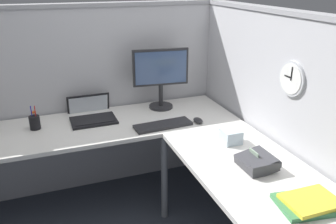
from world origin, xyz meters
name	(u,v)px	position (x,y,z in m)	size (l,w,h in m)	color
cubicle_wall_back	(77,101)	(-0.36, 0.87, 0.79)	(2.57, 0.12, 1.58)	#B2B2B7
cubicle_wall_right	(286,133)	(0.87, -0.27, 0.79)	(0.12, 2.37, 1.58)	#B2B2B7
desk	(131,166)	(-0.15, -0.05, 0.63)	(2.35, 2.15, 0.73)	silver
monitor	(161,74)	(0.30, 0.64, 1.02)	(0.46, 0.20, 0.50)	#232326
laptop	(91,114)	(-0.28, 0.63, 0.75)	(0.34, 0.38, 0.22)	black
keyboard	(163,125)	(0.19, 0.26, 0.74)	(0.43, 0.14, 0.02)	#232326
computer_mouse	(198,120)	(0.46, 0.24, 0.75)	(0.06, 0.10, 0.03)	#232326
pen_cup	(35,122)	(-0.70, 0.54, 0.78)	(0.08, 0.08, 0.18)	black
office_phone	(257,163)	(0.49, -0.50, 0.77)	(0.19, 0.21, 0.11)	#38383D
book_stack	(308,203)	(0.52, -0.89, 0.75)	(0.31, 0.25, 0.04)	#3F7F4C
tissue_box	(231,136)	(0.52, -0.15, 0.78)	(0.12, 0.12, 0.09)	silver
wall_clock	(292,79)	(0.82, -0.32, 1.19)	(0.04, 0.22, 0.22)	#B7BABF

